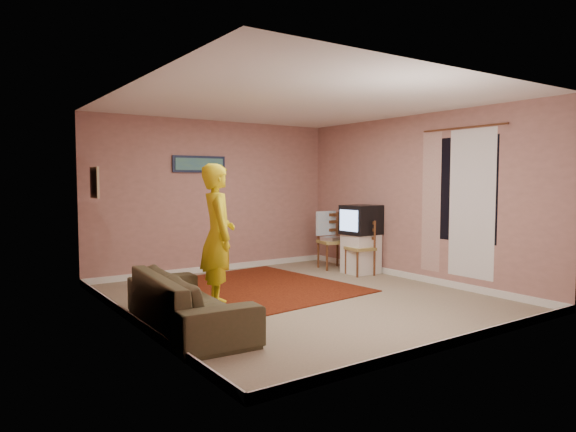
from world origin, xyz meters
TOP-DOWN VIEW (x-y plane):
  - ground at (0.00, 0.00)m, footprint 5.00×5.00m
  - wall_back at (0.00, 2.50)m, footprint 4.50×0.02m
  - wall_front at (0.00, -2.50)m, footprint 4.50×0.02m
  - wall_left at (-2.25, 0.00)m, footprint 0.02×5.00m
  - wall_right at (2.25, 0.00)m, footprint 0.02×5.00m
  - ceiling at (0.00, 0.00)m, footprint 4.50×5.00m
  - baseboard_back at (0.00, 2.49)m, footprint 4.50×0.02m
  - baseboard_front at (0.00, -2.49)m, footprint 4.50×0.02m
  - baseboard_left at (-2.24, 0.00)m, footprint 0.02×5.00m
  - baseboard_right at (2.24, 0.00)m, footprint 0.02×5.00m
  - window at (2.24, -0.90)m, footprint 0.01×1.10m
  - curtain_sheer at (2.23, -1.05)m, footprint 0.01×0.75m
  - curtain_floral at (2.21, -0.35)m, footprint 0.01×0.35m
  - curtain_rod at (2.20, -0.90)m, footprint 0.02×1.40m
  - picture_back at (-0.30, 2.47)m, footprint 0.95×0.04m
  - picture_left at (-2.22, 1.60)m, footprint 0.04×0.38m
  - area_rug at (-0.01, 0.90)m, footprint 2.44×2.93m
  - tv_cabinet at (1.95, 0.91)m, footprint 0.52×0.47m
  - crt_tv at (1.94, 0.91)m, footprint 0.61×0.54m
  - chair_a at (1.84, 1.54)m, footprint 0.53×0.52m
  - dvd_player at (1.84, 1.54)m, footprint 0.43×0.35m
  - blue_throw at (1.84, 1.73)m, footprint 0.42×0.05m
  - chair_b at (1.83, 0.80)m, footprint 0.45×0.47m
  - game_console at (1.83, 0.80)m, footprint 0.26×0.21m
  - sofa at (-1.80, -0.48)m, footprint 0.96×2.11m
  - person at (-1.11, 0.19)m, footprint 0.59×0.74m

SIDE VIEW (x-z plane):
  - ground at x=0.00m, z-range 0.00..0.00m
  - area_rug at x=-0.01m, z-range 0.00..0.01m
  - baseboard_back at x=0.00m, z-range 0.00..0.10m
  - baseboard_front at x=0.00m, z-range 0.00..0.10m
  - baseboard_left at x=-2.24m, z-range 0.00..0.10m
  - baseboard_right at x=2.24m, z-range 0.00..0.10m
  - sofa at x=-1.80m, z-range 0.00..0.60m
  - tv_cabinet at x=1.95m, z-range 0.00..0.66m
  - game_console at x=1.83m, z-range 0.47..0.51m
  - dvd_player at x=1.84m, z-range 0.51..0.57m
  - chair_b at x=1.83m, z-range 0.31..0.81m
  - chair_a at x=1.84m, z-range 0.34..0.88m
  - blue_throw at x=1.84m, z-range 0.58..1.02m
  - person at x=-1.11m, z-range 0.00..1.78m
  - crt_tv at x=1.94m, z-range 0.66..1.16m
  - curtain_sheer at x=2.23m, z-range 0.20..2.30m
  - curtain_floral at x=2.21m, z-range 0.20..2.30m
  - wall_back at x=0.00m, z-range 0.00..2.60m
  - wall_front at x=0.00m, z-range 0.00..2.60m
  - wall_left at x=-2.25m, z-range 0.00..2.60m
  - wall_right at x=2.25m, z-range 0.00..2.60m
  - window at x=2.24m, z-range 0.70..2.20m
  - picture_left at x=-2.22m, z-range 1.34..1.76m
  - picture_back at x=-0.30m, z-range 1.71..1.99m
  - curtain_rod at x=2.20m, z-range 2.31..2.33m
  - ceiling at x=0.00m, z-range 2.59..2.61m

